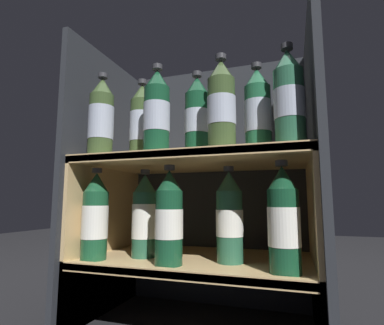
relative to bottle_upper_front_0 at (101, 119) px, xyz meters
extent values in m
cube|color=#23262B|center=(0.27, 0.36, -0.18)|extent=(0.72, 0.02, 0.89)
cube|color=#23262B|center=(-0.08, 0.14, -0.18)|extent=(0.02, 0.45, 0.89)
cube|color=#23262B|center=(0.62, 0.14, -0.18)|extent=(0.02, 0.45, 0.89)
cube|color=tan|center=(0.27, 0.14, -0.43)|extent=(0.68, 0.41, 0.02)
cube|color=tan|center=(0.27, -0.05, -0.43)|extent=(0.68, 0.02, 0.03)
cube|color=tan|center=(-0.06, 0.14, -0.53)|extent=(0.01, 0.41, 0.18)
cube|color=tan|center=(0.60, 0.14, -0.53)|extent=(0.01, 0.41, 0.18)
cube|color=tan|center=(0.27, 0.14, -0.13)|extent=(0.68, 0.41, 0.02)
cube|color=tan|center=(0.27, -0.05, -0.13)|extent=(0.68, 0.02, 0.03)
cube|color=tan|center=(-0.06, 0.14, -0.38)|extent=(0.01, 0.41, 0.48)
cube|color=tan|center=(0.60, 0.14, -0.38)|extent=(0.01, 0.41, 0.48)
cylinder|color=#384C28|center=(0.00, 0.00, -0.02)|extent=(0.07, 0.07, 0.20)
cylinder|color=#9EA8BC|center=(0.00, 0.00, -0.01)|extent=(0.08, 0.08, 0.10)
cone|color=#384C28|center=(0.00, 0.00, 0.10)|extent=(0.07, 0.07, 0.06)
cylinder|color=#333338|center=(0.00, 0.00, 0.14)|extent=(0.03, 0.03, 0.01)
cylinder|color=#144228|center=(0.19, 0.00, -0.02)|extent=(0.07, 0.07, 0.20)
cylinder|color=#9EA8BC|center=(0.19, 0.00, -0.01)|extent=(0.08, 0.08, 0.08)
cone|color=#144228|center=(0.19, 0.00, 0.10)|extent=(0.07, 0.07, 0.06)
cylinder|color=#333338|center=(0.19, 0.00, 0.14)|extent=(0.03, 0.03, 0.01)
cylinder|color=#384C28|center=(0.38, 0.00, -0.02)|extent=(0.07, 0.07, 0.20)
cylinder|color=#9EA8BC|center=(0.38, 0.00, -0.01)|extent=(0.08, 0.08, 0.08)
cone|color=#384C28|center=(0.38, 0.00, 0.10)|extent=(0.07, 0.07, 0.06)
cylinder|color=#333338|center=(0.38, 0.00, 0.14)|extent=(0.03, 0.03, 0.01)
cylinder|color=#285B42|center=(0.55, 0.00, -0.02)|extent=(0.07, 0.07, 0.20)
cylinder|color=#9EA8BC|center=(0.55, 0.00, -0.01)|extent=(0.08, 0.08, 0.08)
cone|color=#285B42|center=(0.55, 0.00, 0.10)|extent=(0.07, 0.07, 0.06)
cylinder|color=#333338|center=(0.55, 0.00, 0.14)|extent=(0.03, 0.03, 0.01)
cylinder|color=#384C28|center=(0.09, 0.08, -0.02)|extent=(0.07, 0.07, 0.20)
cylinder|color=#9EA8BC|center=(0.09, 0.08, -0.01)|extent=(0.08, 0.08, 0.10)
cone|color=#384C28|center=(0.09, 0.08, 0.10)|extent=(0.07, 0.07, 0.06)
cylinder|color=#333338|center=(0.09, 0.08, 0.14)|extent=(0.03, 0.03, 0.01)
cylinder|color=#144228|center=(0.28, 0.08, -0.02)|extent=(0.07, 0.07, 0.20)
cylinder|color=#9EA8BC|center=(0.28, 0.08, -0.01)|extent=(0.08, 0.08, 0.07)
cone|color=#144228|center=(0.28, 0.08, 0.10)|extent=(0.07, 0.07, 0.06)
cylinder|color=#333338|center=(0.28, 0.08, 0.14)|extent=(0.03, 0.03, 0.01)
cylinder|color=#1E5638|center=(0.47, 0.08, -0.02)|extent=(0.07, 0.07, 0.20)
cylinder|color=#9EA8BC|center=(0.47, 0.08, -0.01)|extent=(0.08, 0.08, 0.09)
cone|color=#1E5638|center=(0.47, 0.08, 0.10)|extent=(0.07, 0.07, 0.06)
cylinder|color=#333338|center=(0.47, 0.08, 0.14)|extent=(0.03, 0.03, 0.01)
cylinder|color=#194C2D|center=(-0.01, 0.00, -0.32)|extent=(0.07, 0.07, 0.20)
cylinder|color=silver|center=(-0.01, 0.00, -0.31)|extent=(0.08, 0.08, 0.10)
cone|color=#194C2D|center=(-0.01, 0.00, -0.19)|extent=(0.07, 0.07, 0.06)
cylinder|color=#333338|center=(-0.01, 0.00, -0.16)|extent=(0.03, 0.03, 0.01)
cylinder|color=#144228|center=(0.23, 0.00, -0.32)|extent=(0.07, 0.07, 0.20)
cylinder|color=silver|center=(0.23, 0.00, -0.31)|extent=(0.08, 0.08, 0.08)
cone|color=#144228|center=(0.23, 0.00, -0.19)|extent=(0.07, 0.07, 0.06)
cylinder|color=#333338|center=(0.23, 0.00, -0.16)|extent=(0.03, 0.03, 0.01)
cylinder|color=#144228|center=(0.53, 0.00, -0.32)|extent=(0.07, 0.07, 0.20)
cylinder|color=silver|center=(0.53, 0.00, -0.31)|extent=(0.08, 0.08, 0.09)
cone|color=#144228|center=(0.53, 0.00, -0.19)|extent=(0.07, 0.07, 0.06)
cylinder|color=#333338|center=(0.53, 0.00, -0.16)|extent=(0.03, 0.03, 0.01)
cylinder|color=#285B42|center=(0.11, 0.08, -0.32)|extent=(0.07, 0.07, 0.20)
cylinder|color=silver|center=(0.11, 0.08, -0.31)|extent=(0.08, 0.08, 0.10)
cone|color=#285B42|center=(0.11, 0.08, -0.19)|extent=(0.07, 0.07, 0.06)
cylinder|color=#333338|center=(0.11, 0.08, -0.16)|extent=(0.03, 0.03, 0.01)
cylinder|color=#285B42|center=(0.38, 0.08, -0.32)|extent=(0.07, 0.07, 0.20)
cylinder|color=silver|center=(0.38, 0.08, -0.31)|extent=(0.08, 0.08, 0.07)
cone|color=#285B42|center=(0.38, 0.08, -0.19)|extent=(0.07, 0.07, 0.06)
cylinder|color=#333338|center=(0.38, 0.08, -0.16)|extent=(0.03, 0.03, 0.01)
camera|label=1|loc=(0.55, -0.76, -0.25)|focal=28.00mm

